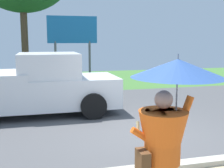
% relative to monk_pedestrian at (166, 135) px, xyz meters
% --- Properties ---
extents(ground_plane, '(40.00, 22.00, 0.20)m').
position_rel_monk_pedestrian_xyz_m(ground_plane, '(0.93, 6.31, -1.20)').
color(ground_plane, '#4C4C4F').
extents(monk_pedestrian, '(1.13, 1.12, 2.13)m').
position_rel_monk_pedestrian_xyz_m(monk_pedestrian, '(0.00, 0.00, 0.00)').
color(monk_pedestrian, '#E55B19').
rests_on(monk_pedestrian, ground_plane).
extents(pickup_truck, '(5.20, 2.28, 1.88)m').
position_rel_monk_pedestrian_xyz_m(pickup_truck, '(-1.64, 5.95, -0.28)').
color(pickup_truck, silver).
rests_on(pickup_truck, ground_plane).
extents(roadside_billboard, '(2.60, 0.12, 3.50)m').
position_rel_monk_pedestrian_xyz_m(roadside_billboard, '(0.32, 12.19, 1.40)').
color(roadside_billboard, slate).
rests_on(roadside_billboard, ground_plane).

